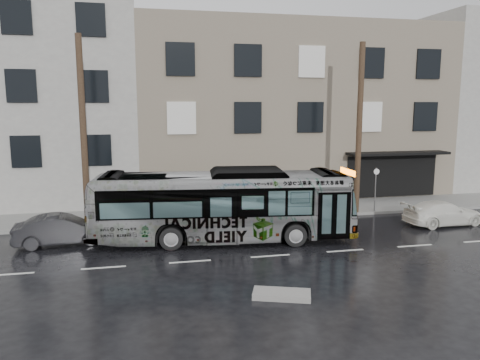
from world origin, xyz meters
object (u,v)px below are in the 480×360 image
at_px(utility_pole_rear, 83,133).
at_px(utility_pole_front, 359,129).
at_px(bus, 223,205).
at_px(white_sedan, 443,213).
at_px(sign_post, 375,190).
at_px(dark_sedan, 63,230).

bearing_deg(utility_pole_rear, utility_pole_front, 0.00).
bearing_deg(utility_pole_front, utility_pole_rear, 180.00).
relative_size(utility_pole_front, utility_pole_rear, 1.00).
xyz_separation_m(bus, white_sedan, (11.28, 0.39, -1.00)).
xyz_separation_m(utility_pole_rear, white_sedan, (17.30, -2.90, -4.06)).
height_order(sign_post, dark_sedan, sign_post).
height_order(utility_pole_rear, bus, utility_pole_rear).
bearing_deg(bus, utility_pole_front, -60.86).
relative_size(sign_post, bus, 0.21).
bearing_deg(utility_pole_rear, sign_post, 0.00).
bearing_deg(white_sedan, bus, 88.73).
bearing_deg(utility_pole_front, sign_post, 0.00).
distance_m(sign_post, white_sedan, 3.72).
height_order(bus, dark_sedan, bus).
height_order(utility_pole_rear, dark_sedan, utility_pole_rear).
bearing_deg(sign_post, utility_pole_rear, 180.00).
relative_size(sign_post, white_sedan, 0.59).
relative_size(utility_pole_front, bus, 0.79).
distance_m(utility_pole_front, sign_post, 3.48).
bearing_deg(sign_post, bus, -160.05).
xyz_separation_m(utility_pole_front, dark_sedan, (-14.80, -2.41, -4.00)).
relative_size(bus, white_sedan, 2.79).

